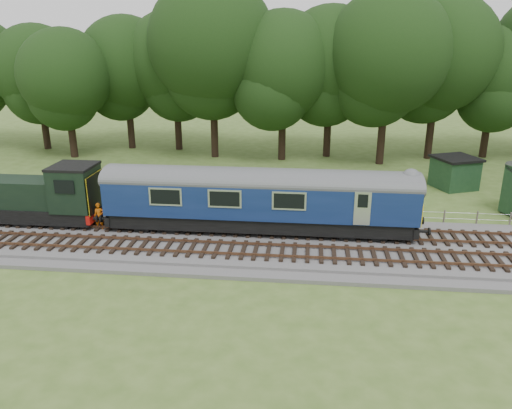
# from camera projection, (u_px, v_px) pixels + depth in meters

# --- Properties ---
(ground) EXTENTS (120.00, 120.00, 0.00)m
(ground) POSITION_uv_depth(u_px,v_px,m) (247.00, 245.00, 28.62)
(ground) COLOR #446123
(ground) RESTS_ON ground
(ballast) EXTENTS (70.00, 7.00, 0.35)m
(ballast) POSITION_uv_depth(u_px,v_px,m) (247.00, 242.00, 28.57)
(ballast) COLOR #4C4C4F
(ballast) RESTS_ON ground
(track_north) EXTENTS (67.20, 2.40, 0.21)m
(track_north) POSITION_uv_depth(u_px,v_px,m) (250.00, 229.00, 29.81)
(track_north) COLOR black
(track_north) RESTS_ON ballast
(track_south) EXTENTS (67.20, 2.40, 0.21)m
(track_south) POSITION_uv_depth(u_px,v_px,m) (243.00, 250.00, 26.98)
(track_south) COLOR black
(track_south) RESTS_ON ballast
(fence) EXTENTS (64.00, 0.12, 1.00)m
(fence) POSITION_uv_depth(u_px,v_px,m) (255.00, 218.00, 32.86)
(fence) COLOR #6B6054
(fence) RESTS_ON ground
(tree_line) EXTENTS (70.00, 8.00, 18.00)m
(tree_line) POSITION_uv_depth(u_px,v_px,m) (275.00, 157.00, 49.32)
(tree_line) COLOR black
(tree_line) RESTS_ON ground
(dmu_railcar) EXTENTS (18.05, 2.86, 3.88)m
(dmu_railcar) POSITION_uv_depth(u_px,v_px,m) (259.00, 195.00, 29.04)
(dmu_railcar) COLOR black
(dmu_railcar) RESTS_ON ground
(shunter_loco) EXTENTS (8.91, 2.60, 3.38)m
(shunter_loco) POSITION_uv_depth(u_px,v_px,m) (34.00, 197.00, 30.66)
(shunter_loco) COLOR black
(shunter_loco) RESTS_ON ground
(worker) EXTENTS (0.67, 0.53, 1.63)m
(worker) POSITION_uv_depth(u_px,v_px,m) (99.00, 216.00, 29.80)
(worker) COLOR #DC5F0B
(worker) RESTS_ON ballast
(shed) EXTENTS (3.96, 3.96, 2.48)m
(shed) POSITION_uv_depth(u_px,v_px,m) (455.00, 172.00, 38.95)
(shed) COLOR #18351E
(shed) RESTS_ON ground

